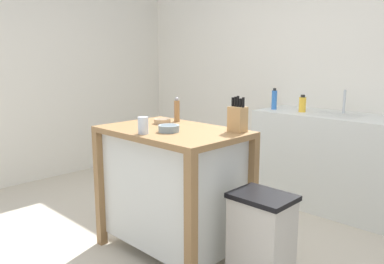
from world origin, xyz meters
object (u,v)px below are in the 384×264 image
Objects in this scene: kitchen_island at (173,185)px; pepper_grinder at (177,110)px; drinking_cup at (143,125)px; bowl_ceramic_wide at (162,121)px; sink_faucet at (344,102)px; bowl_stoneware_deep at (169,128)px; bottle_spray_cleaner at (302,104)px; trash_bin at (261,243)px; knife_block at (238,118)px; bottle_hand_soap at (274,100)px.

pepper_grinder is at bearing 130.39° from kitchen_island.
bowl_ceramic_wide is at bearing 121.08° from drinking_cup.
bowl_ceramic_wide is 0.57× the size of sink_faucet.
bottle_spray_cleaner is at bearing 87.11° from bowl_stoneware_deep.
drinking_cup is at bearing -159.85° from trash_bin.
kitchen_island is 1.63× the size of trash_bin.
pepper_grinder reaches higher than trash_bin.
bottle_spray_cleaner is (-0.25, 1.35, -0.04)m from knife_block.
trash_bin is (0.69, 0.11, -0.64)m from bowl_stoneware_deep.
kitchen_island is at bearing -49.61° from pepper_grinder.
bottle_hand_soap reaches higher than trash_bin.
bottle_spray_cleaner is at bearing 75.32° from pepper_grinder.
bowl_ceramic_wide is 0.75× the size of bottle_spray_cleaner.
drinking_cup is 0.18× the size of trash_bin.
bowl_ceramic_wide is (-0.22, 0.10, 0.43)m from kitchen_island.
sink_faucet reaches higher than drinking_cup.
bowl_stoneware_deep is at bearing -135.47° from knife_block.
bowl_ceramic_wide is at bearing -92.47° from bottle_hand_soap.
bowl_stoneware_deep is 0.66× the size of bottle_hand_soap.
knife_block is 1.44m from bottle_hand_soap.
drinking_cup is 1.83m from bottle_hand_soap.
bowl_stoneware_deep reaches higher than kitchen_island.
bowl_stoneware_deep is 0.74× the size of pepper_grinder.
bowl_stoneware_deep is 0.65× the size of sink_faucet.
bottle_hand_soap reaches higher than bottle_spray_cleaner.
trash_bin is at bearing 1.88° from kitchen_island.
knife_block is 2.16× the size of drinking_cup.
kitchen_island is at bearing 124.98° from bowl_stoneware_deep.
bottle_spray_cleaner is (0.08, 1.67, 0.03)m from bowl_stoneware_deep.
bowl_stoneware_deep is 0.95m from trash_bin.
trash_bin is 2.92× the size of bottle_hand_soap.
knife_block is 1.70× the size of bowl_stoneware_deep.
sink_faucet is (0.07, 1.55, -0.01)m from knife_block.
bottle_spray_cleaner is at bearing 111.23° from trash_bin.
knife_block is 0.39× the size of trash_bin.
knife_block is 1.56m from sink_faucet.
bowl_ceramic_wide is 1.47m from bottle_hand_soap.
sink_faucet is at bearing 67.82° from bowl_ceramic_wide.
sink_faucet reaches higher than bowl_ceramic_wide.
trash_bin is at bearing -59.42° from bottle_hand_soap.
knife_block is at bearing 50.82° from drinking_cup.
bottle_spray_cleaner is (0.15, 1.59, 0.46)m from kitchen_island.
pepper_grinder is (0.02, 0.14, 0.07)m from bowl_ceramic_wide.
knife_block reaches higher than bottle_hand_soap.
bottle_hand_soap is at bearing 87.96° from pepper_grinder.
bottle_spray_cleaner is (0.15, 1.84, -0.00)m from drinking_cup.
bowl_stoneware_deep is at bearing -170.68° from trash_bin.
drinking_cup is at bearing -112.71° from bowl_stoneware_deep.
drinking_cup is 1.05m from trash_bin.
kitchen_island is at bearing -148.91° from knife_block.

